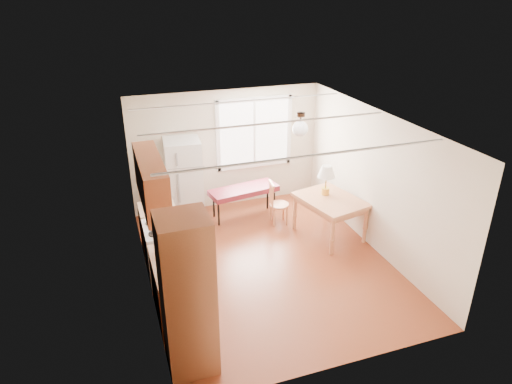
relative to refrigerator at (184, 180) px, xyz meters
name	(u,v)px	position (x,y,z in m)	size (l,w,h in m)	color
room_shell	(268,197)	(1.00, -2.11, 0.41)	(4.60, 5.60, 2.62)	#5E2513
kitchen_run	(171,258)	(-0.72, -2.74, 0.00)	(0.65, 3.40, 2.20)	brown
window_unit	(254,133)	(1.60, 0.37, 0.71)	(1.64, 0.05, 1.51)	white
pendant_light	(300,128)	(1.70, -1.71, 1.40)	(0.26, 0.26, 0.40)	black
refrigerator	(184,180)	(0.00, 0.00, 0.00)	(0.75, 0.75, 1.68)	silver
bench	(244,191)	(1.14, -0.33, -0.26)	(1.47, 0.74, 0.65)	maroon
dining_table	(330,204)	(2.43, -1.59, -0.16)	(1.19, 1.43, 0.78)	#B16B44
chair	(275,201)	(1.63, -0.80, -0.34)	(0.40, 0.39, 0.88)	#B16B44
table_lamp	(327,174)	(2.42, -1.39, 0.36)	(0.33, 0.33, 0.58)	gold
coffee_maker	(174,261)	(-0.72, -3.15, 0.20)	(0.21, 0.26, 0.39)	black
kettle	(162,247)	(-0.82, -2.65, 0.16)	(0.12, 0.12, 0.24)	red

